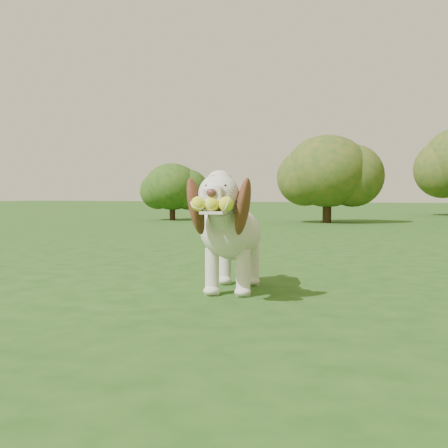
% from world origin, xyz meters
% --- Properties ---
extents(ground, '(80.00, 80.00, 0.00)m').
position_xyz_m(ground, '(0.00, 0.00, 0.00)').
color(ground, '#1C4513').
rests_on(ground, ground).
extents(dog, '(0.56, 1.11, 0.73)m').
position_xyz_m(dog, '(-0.36, -0.37, 0.39)').
color(dog, silver).
rests_on(dog, ground).
extents(shrub_a, '(1.28, 1.28, 1.33)m').
position_xyz_m(shrub_a, '(-5.62, 7.88, 0.78)').
color(shrub_a, '#382314').
rests_on(shrub_a, ground).
extents(shrub_b, '(1.79, 1.79, 1.85)m').
position_xyz_m(shrub_b, '(-2.03, 8.19, 1.09)').
color(shrub_b, '#382314').
rests_on(shrub_b, ground).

